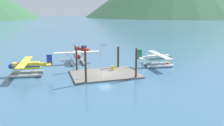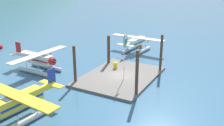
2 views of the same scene
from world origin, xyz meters
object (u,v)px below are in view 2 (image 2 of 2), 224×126
Objects in this scene: seaplane_white_stbd_fwd at (137,43)px; seaplane_yellow_port_fwd at (19,104)px; flagpole at (125,51)px; mooring_buoy at (141,46)px; seaplane_cream_bow_left at (39,61)px; fuel_drum at (116,65)px.

seaplane_yellow_port_fwd is at bearing 178.49° from seaplane_white_stbd_fwd.
mooring_buoy is (16.39, 4.35, -3.68)m from flagpole.
flagpole reaches higher than seaplane_yellow_port_fwd.
seaplane_white_stbd_fwd is at bearing 16.46° from flagpole.
seaplane_yellow_port_fwd is (-13.21, 4.72, -2.48)m from flagpole.
flagpole is at bearing -77.79° from seaplane_cream_bow_left.
seaplane_cream_bow_left is at bearing 102.21° from flagpole.
seaplane_white_stbd_fwd is 1.00× the size of seaplane_yellow_port_fwd.
mooring_buoy is 0.07× the size of seaplane_yellow_port_fwd.
flagpole is 0.58× the size of seaplane_yellow_port_fwd.
flagpole is 0.58× the size of seaplane_white_stbd_fwd.
mooring_buoy is 29.63m from seaplane_yellow_port_fwd.
flagpole is 5.33m from fuel_drum.
flagpole is 8.15× the size of mooring_buoy.
mooring_buoy is (13.37, 1.46, -0.37)m from fuel_drum.
seaplane_yellow_port_fwd is (-16.23, 1.83, 0.84)m from fuel_drum.
seaplane_white_stbd_fwd is at bearing -1.51° from seaplane_yellow_port_fwd.
fuel_drum is 0.08× the size of seaplane_yellow_port_fwd.
fuel_drum reaches higher than mooring_buoy.
seaplane_white_stbd_fwd is at bearing 6.09° from fuel_drum.
seaplane_cream_bow_left is 1.00× the size of seaplane_yellow_port_fwd.
flagpole reaches higher than seaplane_cream_bow_left.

